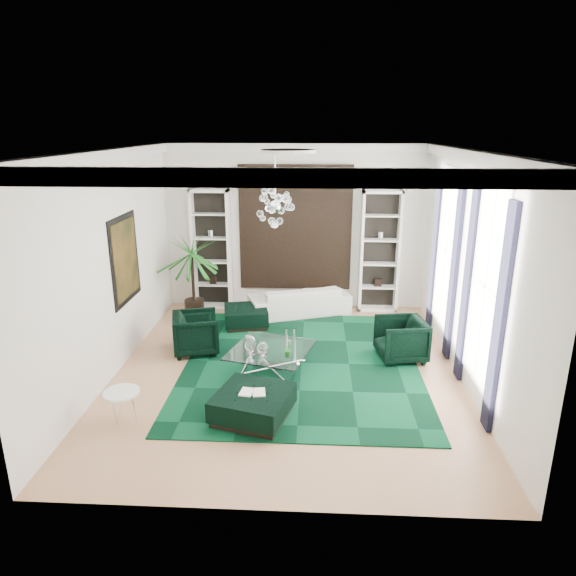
# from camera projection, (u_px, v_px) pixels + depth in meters

# --- Properties ---
(floor) EXTENTS (6.00, 7.00, 0.02)m
(floor) POSITION_uv_depth(u_px,v_px,m) (287.00, 371.00, 9.14)
(floor) COLOR tan
(floor) RESTS_ON ground
(ceiling) EXTENTS (6.00, 7.00, 0.02)m
(ceiling) POSITION_uv_depth(u_px,v_px,m) (287.00, 149.00, 7.99)
(ceiling) COLOR white
(ceiling) RESTS_ON ground
(wall_back) EXTENTS (6.00, 0.02, 3.80)m
(wall_back) POSITION_uv_depth(u_px,v_px,m) (295.00, 228.00, 11.91)
(wall_back) COLOR silver
(wall_back) RESTS_ON ground
(wall_front) EXTENTS (6.00, 0.02, 3.80)m
(wall_front) POSITION_uv_depth(u_px,v_px,m) (268.00, 358.00, 5.22)
(wall_front) COLOR silver
(wall_front) RESTS_ON ground
(wall_left) EXTENTS (0.02, 7.00, 3.80)m
(wall_left) POSITION_uv_depth(u_px,v_px,m) (111.00, 265.00, 8.72)
(wall_left) COLOR silver
(wall_left) RESTS_ON ground
(wall_right) EXTENTS (0.02, 7.00, 3.80)m
(wall_right) POSITION_uv_depth(u_px,v_px,m) (470.00, 270.00, 8.41)
(wall_right) COLOR silver
(wall_right) RESTS_ON ground
(crown_molding) EXTENTS (6.00, 7.00, 0.18)m
(crown_molding) POSITION_uv_depth(u_px,v_px,m) (287.00, 157.00, 8.02)
(crown_molding) COLOR white
(crown_molding) RESTS_ON ceiling
(ceiling_medallion) EXTENTS (0.90, 0.90, 0.05)m
(ceiling_medallion) POSITION_uv_depth(u_px,v_px,m) (288.00, 151.00, 8.29)
(ceiling_medallion) COLOR white
(ceiling_medallion) RESTS_ON ceiling
(tapestry) EXTENTS (2.50, 0.06, 2.80)m
(tapestry) POSITION_uv_depth(u_px,v_px,m) (295.00, 228.00, 11.86)
(tapestry) COLOR black
(tapestry) RESTS_ON wall_back
(shelving_left) EXTENTS (0.90, 0.38, 2.80)m
(shelving_left) POSITION_uv_depth(u_px,v_px,m) (212.00, 250.00, 11.97)
(shelving_left) COLOR white
(shelving_left) RESTS_ON floor
(shelving_right) EXTENTS (0.90, 0.38, 2.80)m
(shelving_right) POSITION_uv_depth(u_px,v_px,m) (380.00, 252.00, 11.77)
(shelving_right) COLOR white
(shelving_right) RESTS_ON floor
(painting) EXTENTS (0.04, 1.30, 1.60)m
(painting) POSITION_uv_depth(u_px,v_px,m) (126.00, 259.00, 9.30)
(painting) COLOR black
(painting) RESTS_ON wall_left
(window_near) EXTENTS (0.03, 1.10, 2.90)m
(window_near) POSITION_uv_depth(u_px,v_px,m) (486.00, 286.00, 7.56)
(window_near) COLOR white
(window_near) RESTS_ON wall_right
(curtain_near_a) EXTENTS (0.07, 0.30, 3.25)m
(curtain_near_a) POSITION_uv_depth(u_px,v_px,m) (499.00, 321.00, 6.89)
(curtain_near_a) COLOR black
(curtain_near_a) RESTS_ON floor
(curtain_near_b) EXTENTS (0.07, 0.30, 3.25)m
(curtain_near_b) POSITION_uv_depth(u_px,v_px,m) (467.00, 287.00, 8.38)
(curtain_near_b) COLOR black
(curtain_near_b) RESTS_ON floor
(window_far) EXTENTS (0.03, 1.10, 2.90)m
(window_far) POSITION_uv_depth(u_px,v_px,m) (447.00, 249.00, 9.84)
(window_far) COLOR white
(window_far) RESTS_ON wall_right
(curtain_far_a) EXTENTS (0.07, 0.30, 3.25)m
(curtain_far_a) POSITION_uv_depth(u_px,v_px,m) (454.00, 273.00, 9.18)
(curtain_far_a) COLOR black
(curtain_far_a) RESTS_ON floor
(curtain_far_b) EXTENTS (0.07, 0.30, 3.25)m
(curtain_far_b) POSITION_uv_depth(u_px,v_px,m) (435.00, 252.00, 10.66)
(curtain_far_b) COLOR black
(curtain_far_b) RESTS_ON floor
(rug) EXTENTS (4.20, 5.00, 0.02)m
(rug) POSITION_uv_depth(u_px,v_px,m) (301.00, 363.00, 9.39)
(rug) COLOR black
(rug) RESTS_ON floor
(sofa) EXTENTS (2.44, 1.59, 0.66)m
(sofa) POSITION_uv_depth(u_px,v_px,m) (299.00, 300.00, 11.80)
(sofa) COLOR silver
(sofa) RESTS_ON floor
(armchair_left) EXTENTS (1.03, 1.02, 0.77)m
(armchair_left) POSITION_uv_depth(u_px,v_px,m) (196.00, 333.00, 9.79)
(armchair_left) COLOR black
(armchair_left) RESTS_ON floor
(armchair_right) EXTENTS (0.97, 0.95, 0.78)m
(armchair_right) POSITION_uv_depth(u_px,v_px,m) (401.00, 339.00, 9.49)
(armchair_right) COLOR black
(armchair_right) RESTS_ON floor
(coffee_table) EXTENTS (1.61, 1.61, 0.45)m
(coffee_table) POSITION_uv_depth(u_px,v_px,m) (271.00, 361.00, 9.00)
(coffee_table) COLOR white
(coffee_table) RESTS_ON floor
(ottoman_side) EXTENTS (1.07, 1.07, 0.40)m
(ottoman_side) POSITION_uv_depth(u_px,v_px,m) (246.00, 317.00, 11.14)
(ottoman_side) COLOR black
(ottoman_side) RESTS_ON floor
(ottoman_front) EXTENTS (1.28, 1.28, 0.41)m
(ottoman_front) POSITION_uv_depth(u_px,v_px,m) (253.00, 405.00, 7.60)
(ottoman_front) COLOR black
(ottoman_front) RESTS_ON floor
(book) EXTENTS (0.38, 0.26, 0.03)m
(book) POSITION_uv_depth(u_px,v_px,m) (253.00, 392.00, 7.53)
(book) COLOR white
(book) RESTS_ON ottoman_front
(side_table) EXTENTS (0.54, 0.54, 0.50)m
(side_table) POSITION_uv_depth(u_px,v_px,m) (123.00, 408.00, 7.44)
(side_table) COLOR white
(side_table) RESTS_ON floor
(palm) EXTENTS (1.80, 1.80, 2.40)m
(palm) POSITION_uv_depth(u_px,v_px,m) (192.00, 266.00, 11.38)
(palm) COLOR #1F6B20
(palm) RESTS_ON floor
(chandelier) EXTENTS (1.06, 1.06, 0.75)m
(chandelier) POSITION_uv_depth(u_px,v_px,m) (275.00, 207.00, 8.71)
(chandelier) COLOR white
(chandelier) RESTS_ON ceiling
(table_plant) EXTENTS (0.17, 0.16, 0.25)m
(table_plant) POSITION_uv_depth(u_px,v_px,m) (288.00, 349.00, 8.62)
(table_plant) COLOR #1F6B20
(table_plant) RESTS_ON coffee_table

